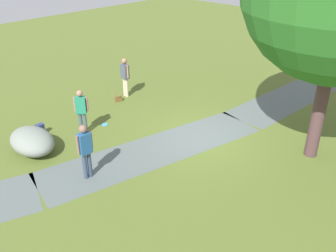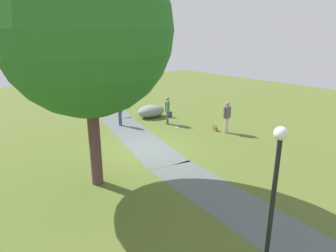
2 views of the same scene
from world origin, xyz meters
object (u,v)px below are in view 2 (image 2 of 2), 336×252
passerby_on_path (120,109)px  frisbee_on_grass (177,127)px  lawn_boulder (151,111)px  large_shade_tree (86,30)px  man_near_boulder (167,108)px  lamp_post (274,191)px  backpack_by_boulder (169,114)px  woman_with_handbag (227,115)px  handbag_on_grass (215,128)px

passerby_on_path → frisbee_on_grass: 3.60m
lawn_boulder → passerby_on_path: bearing=98.4°
large_shade_tree → passerby_on_path: large_shade_tree is taller
man_near_boulder → passerby_on_path: (1.56, 2.42, 0.05)m
lamp_post → backpack_by_boulder: bearing=-30.2°
passerby_on_path → lawn_boulder: bearing=-81.6°
lamp_post → passerby_on_path: size_ratio=2.03×
frisbee_on_grass → lawn_boulder: bearing=-3.8°
woman_with_handbag → man_near_boulder: woman_with_handbag is taller
large_shade_tree → woman_with_handbag: bearing=-83.8°
passerby_on_path → frisbee_on_grass: (-2.49, -2.38, -1.03)m
backpack_by_boulder → woman_with_handbag: bearing=-174.5°
backpack_by_boulder → frisbee_on_grass: bearing=151.6°
large_shade_tree → frisbee_on_grass: 9.26m
large_shade_tree → lamp_post: 7.31m
woman_with_handbag → passerby_on_path: (4.94, 3.94, 0.01)m
lawn_boulder → woman_with_handbag: woman_with_handbag is taller
large_shade_tree → woman_with_handbag: size_ratio=4.68×
lawn_boulder → woman_with_handbag: (-5.32, -1.36, 0.63)m
woman_with_handbag → man_near_boulder: (3.38, 1.52, -0.04)m
large_shade_tree → lamp_post: large_shade_tree is taller
lamp_post → lawn_boulder: (12.73, -6.02, -1.82)m
passerby_on_path → handbag_on_grass: (-4.31, -3.73, -0.90)m
lamp_post → lawn_boulder: size_ratio=1.81×
lawn_boulder → backpack_by_boulder: lawn_boulder is taller
man_near_boulder → passerby_on_path: bearing=57.2°
lamp_post → frisbee_on_grass: (9.86, -5.83, -2.21)m
woman_with_handbag → man_near_boulder: bearing=24.2°
lamp_post → man_near_boulder: bearing=-28.5°
man_near_boulder → passerby_on_path: passerby_on_path is taller
woman_with_handbag → backpack_by_boulder: woman_with_handbag is taller
lamp_post → woman_with_handbag: (7.41, -7.38, -1.19)m
lawn_boulder → frisbee_on_grass: 2.90m
backpack_by_boulder → lawn_boulder: bearing=49.3°
woman_with_handbag → handbag_on_grass: bearing=18.5°
lawn_boulder → backpack_by_boulder: bearing=-130.7°
handbag_on_grass → large_shade_tree: bearing=100.7°
lawn_boulder → handbag_on_grass: 4.84m
woman_with_handbag → frisbee_on_grass: size_ratio=7.34×
woman_with_handbag → passerby_on_path: 6.32m
large_shade_tree → lawn_boulder: size_ratio=4.15×
woman_with_handbag → frisbee_on_grass: 3.07m
lamp_post → frisbee_on_grass: 11.66m
man_near_boulder → backpack_by_boulder: man_near_boulder is taller
large_shade_tree → handbag_on_grass: bearing=-79.3°
woman_with_handbag → lamp_post: bearing=135.1°
passerby_on_path → backpack_by_boulder: passerby_on_path is taller
woman_with_handbag → passerby_on_path: bearing=38.6°
large_shade_tree → man_near_boulder: 9.15m
woman_with_handbag → man_near_boulder: 3.71m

